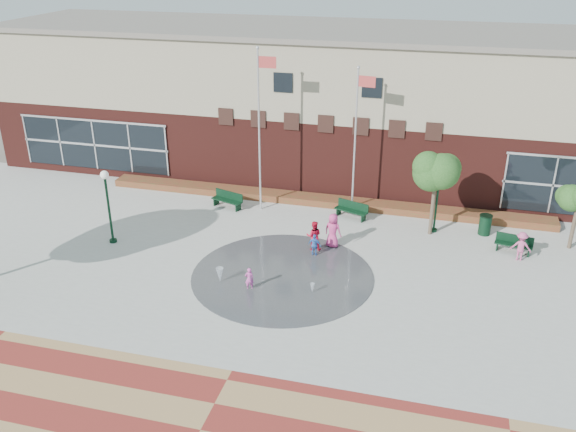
% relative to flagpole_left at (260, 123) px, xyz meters
% --- Properties ---
extents(ground, '(120.00, 120.00, 0.00)m').
position_rel_flagpole_left_xyz_m(ground, '(3.13, -9.98, -5.10)').
color(ground, '#666056').
rests_on(ground, ground).
extents(plaza_concrete, '(46.00, 18.00, 0.01)m').
position_rel_flagpole_left_xyz_m(plaza_concrete, '(3.13, -5.98, -5.09)').
color(plaza_concrete, '#A8A8A0').
rests_on(plaza_concrete, ground).
extents(paver_band, '(46.00, 6.00, 0.01)m').
position_rel_flagpole_left_xyz_m(paver_band, '(3.13, -16.98, -5.09)').
color(paver_band, maroon).
rests_on(paver_band, ground).
extents(splash_pad, '(8.40, 8.40, 0.01)m').
position_rel_flagpole_left_xyz_m(splash_pad, '(3.13, -6.98, -5.09)').
color(splash_pad, '#383A3D').
rests_on(splash_pad, ground).
extents(library_building, '(44.40, 10.40, 9.20)m').
position_rel_flagpole_left_xyz_m(library_building, '(3.13, 7.50, -0.45)').
color(library_building, '#4D1C17').
rests_on(library_building, ground).
extents(flower_bed, '(26.00, 1.20, 0.40)m').
position_rel_flagpole_left_xyz_m(flower_bed, '(3.13, 1.62, -5.10)').
color(flower_bed, maroon).
rests_on(flower_bed, ground).
extents(flagpole_left, '(1.08, 0.18, 9.16)m').
position_rel_flagpole_left_xyz_m(flagpole_left, '(0.00, 0.00, 0.00)').
color(flagpole_left, silver).
rests_on(flagpole_left, ground).
extents(flagpole_right, '(1.01, 0.23, 8.27)m').
position_rel_flagpole_left_xyz_m(flagpole_right, '(5.15, 0.70, -0.48)').
color(flagpole_right, silver).
rests_on(flagpole_right, ground).
extents(lamp_left, '(0.41, 0.41, 3.90)m').
position_rel_flagpole_left_xyz_m(lamp_left, '(-6.15, -5.89, -2.68)').
color(lamp_left, black).
rests_on(lamp_left, ground).
extents(lamp_right, '(0.39, 0.39, 3.68)m').
position_rel_flagpole_left_xyz_m(lamp_right, '(9.68, -0.46, -2.81)').
color(lamp_right, black).
rests_on(lamp_right, ground).
extents(bench_left, '(1.97, 1.08, 0.96)m').
position_rel_flagpole_left_xyz_m(bench_left, '(-1.97, -0.28, -4.79)').
color(bench_left, black).
rests_on(bench_left, ground).
extents(bench_mid, '(1.94, 1.12, 0.94)m').
position_rel_flagpole_left_xyz_m(bench_mid, '(5.16, 0.10, -4.79)').
color(bench_mid, black).
rests_on(bench_mid, ground).
extents(bench_right, '(1.85, 0.83, 0.90)m').
position_rel_flagpole_left_xyz_m(bench_right, '(13.57, -1.89, -4.81)').
color(bench_right, black).
rests_on(bench_right, ground).
extents(trash_can, '(0.67, 0.67, 1.11)m').
position_rel_flagpole_left_xyz_m(trash_can, '(12.25, -0.15, -4.54)').
color(trash_can, black).
rests_on(trash_can, ground).
extents(tree_mid, '(2.76, 2.76, 4.66)m').
position_rel_flagpole_left_xyz_m(tree_mid, '(9.50, -0.82, -1.71)').
color(tree_mid, '#46382B').
rests_on(tree_mid, ground).
extents(water_jet_a, '(0.35, 0.35, 0.69)m').
position_rel_flagpole_left_xyz_m(water_jet_a, '(0.54, -8.25, -5.10)').
color(water_jet_a, white).
rests_on(water_jet_a, ground).
extents(water_jet_b, '(0.21, 0.21, 0.46)m').
position_rel_flagpole_left_xyz_m(water_jet_b, '(4.78, -8.11, -5.10)').
color(water_jet_b, white).
rests_on(water_jet_b, ground).
extents(child_splash, '(0.46, 0.39, 1.07)m').
position_rel_flagpole_left_xyz_m(child_splash, '(2.02, -8.48, -4.56)').
color(child_splash, '#D44EAD').
rests_on(child_splash, ground).
extents(adult_red, '(0.86, 0.73, 1.57)m').
position_rel_flagpole_left_xyz_m(adult_red, '(3.96, -4.11, -4.32)').
color(adult_red, red).
rests_on(adult_red, ground).
extents(adult_pink, '(0.99, 0.77, 1.79)m').
position_rel_flagpole_left_xyz_m(adult_pink, '(4.80, -3.51, -4.20)').
color(adult_pink, '#D33A80').
rests_on(adult_pink, ground).
extents(child_blue, '(0.70, 0.37, 1.15)m').
position_rel_flagpole_left_xyz_m(child_blue, '(4.13, -4.68, -4.52)').
color(child_blue, '#386FC3').
rests_on(child_blue, ground).
extents(person_bench, '(1.00, 0.63, 1.48)m').
position_rel_flagpole_left_xyz_m(person_bench, '(13.80, -2.61, -4.36)').
color(person_bench, '#C04F81').
rests_on(person_bench, ground).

